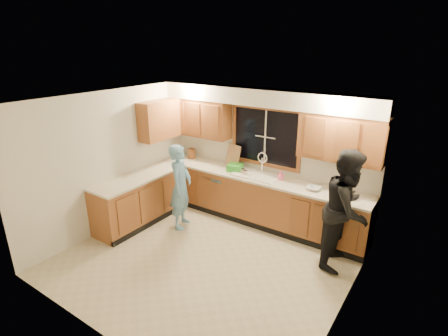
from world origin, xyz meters
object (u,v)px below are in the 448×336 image
object	(u,v)px
soap_bottle	(281,175)
bowl	(314,188)
knife_block	(192,153)
dish_crate	(235,167)
woman	(347,209)
dishwasher	(219,191)
sink	(257,178)
stove	(117,210)
man	(181,187)

from	to	relation	value
soap_bottle	bowl	world-z (taller)	soap_bottle
knife_block	bowl	size ratio (longest dim) A/B	0.92
dish_crate	woman	bearing A→B (deg)	-11.77
woman	soap_bottle	xyz separation A→B (m)	(-1.33, 0.53, 0.09)
dishwasher	sink	bearing A→B (deg)	0.99
stove	man	bearing A→B (deg)	48.15
woman	bowl	distance (m)	0.79
sink	bowl	xyz separation A→B (m)	(1.12, -0.05, 0.08)
dishwasher	knife_block	size ratio (longest dim) A/B	3.75
sink	woman	distance (m)	1.85
dish_crate	soap_bottle	size ratio (longest dim) A/B	1.53
dishwasher	knife_block	xyz separation A→B (m)	(-0.80, 0.14, 0.62)
woman	stove	bearing A→B (deg)	111.07
sink	knife_block	distance (m)	1.66
sink	stove	distance (m)	2.60
sink	dishwasher	xyz separation A→B (m)	(-0.85, -0.01, -0.45)
sink	knife_block	bearing A→B (deg)	175.81
sink	knife_block	xyz separation A→B (m)	(-1.65, 0.12, 0.16)
stove	knife_block	xyz separation A→B (m)	(0.15, 1.95, 0.58)
stove	dish_crate	world-z (taller)	dish_crate
stove	man	xyz separation A→B (m)	(0.77, 0.86, 0.34)
sink	man	size ratio (longest dim) A/B	0.54
woman	sink	bearing A→B (deg)	75.57
knife_block	soap_bottle	world-z (taller)	knife_block
bowl	woman	bearing A→B (deg)	-32.33
man	bowl	size ratio (longest dim) A/B	6.63
dishwasher	man	size ratio (longest dim) A/B	0.52
sink	bowl	bearing A→B (deg)	-2.59
dishwasher	dish_crate	size ratio (longest dim) A/B	2.97
stove	dish_crate	bearing A→B (deg)	54.06
dish_crate	bowl	xyz separation A→B (m)	(1.60, -0.05, -0.04)
sink	man	xyz separation A→B (m)	(-1.03, -0.97, -0.08)
bowl	sink	bearing A→B (deg)	177.41
stove	dishwasher	bearing A→B (deg)	62.31
dishwasher	bowl	world-z (taller)	bowl
sink	man	distance (m)	1.42
stove	dish_crate	size ratio (longest dim) A/B	3.26
woman	dish_crate	bearing A→B (deg)	78.68
soap_bottle	bowl	size ratio (longest dim) A/B	0.75
soap_bottle	dishwasher	bearing A→B (deg)	-176.82
dish_crate	soap_bottle	distance (m)	0.94
dishwasher	woman	distance (m)	2.72
stove	soap_bottle	world-z (taller)	soap_bottle
dishwasher	dish_crate	world-z (taller)	dish_crate
dishwasher	knife_block	bearing A→B (deg)	170.36
dishwasher	dish_crate	xyz separation A→B (m)	(0.37, 0.01, 0.57)
man	sink	bearing A→B (deg)	-67.78
woman	dish_crate	world-z (taller)	woman
bowl	knife_block	bearing A→B (deg)	176.46
sink	dishwasher	bearing A→B (deg)	-179.01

